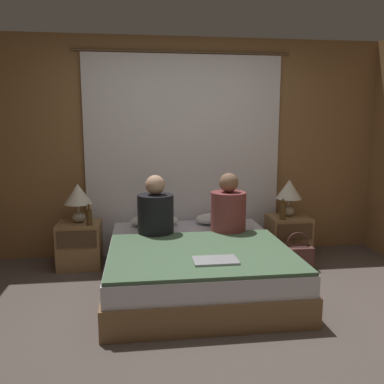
{
  "coord_description": "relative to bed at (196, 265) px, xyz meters",
  "views": [
    {
      "loc": [
        -0.52,
        -2.93,
        1.54
      ],
      "look_at": [
        0.0,
        1.02,
        0.87
      ],
      "focal_mm": 38.0,
      "sensor_mm": 36.0,
      "label": 1
    }
  ],
  "objects": [
    {
      "name": "ground_plane",
      "position": [
        0.0,
        -0.73,
        -0.21
      ],
      "size": [
        16.0,
        16.0,
        0.0
      ],
      "primitive_type": "plane",
      "color": "#564C47"
    },
    {
      "name": "person_right_in_bed",
      "position": [
        0.39,
        0.36,
        0.46
      ],
      "size": [
        0.36,
        0.36,
        0.63
      ],
      "color": "brown",
      "rests_on": "bed"
    },
    {
      "name": "nightstand_left",
      "position": [
        -1.17,
        0.69,
        0.04
      ],
      "size": [
        0.45,
        0.4,
        0.49
      ],
      "color": "#937047",
      "rests_on": "ground_plane"
    },
    {
      "name": "laptop_on_bed",
      "position": [
        0.07,
        -0.59,
        0.25
      ],
      "size": [
        0.36,
        0.22,
        0.02
      ],
      "color": "#9EA0A5",
      "rests_on": "blanket_on_bed"
    },
    {
      "name": "pillow_left",
      "position": [
        -0.36,
        0.75,
        0.27
      ],
      "size": [
        0.53,
        0.35,
        0.12
      ],
      "color": "white",
      "rests_on": "bed"
    },
    {
      "name": "handbag_on_floor",
      "position": [
        1.14,
        0.34,
        -0.08
      ],
      "size": [
        0.31,
        0.19,
        0.4
      ],
      "color": "brown",
      "rests_on": "ground_plane"
    },
    {
      "name": "beer_bottle_on_left_stand",
      "position": [
        -1.04,
        0.57,
        0.37
      ],
      "size": [
        0.06,
        0.06,
        0.23
      ],
      "color": "#513819",
      "rests_on": "nightstand_left"
    },
    {
      "name": "blanket_on_bed",
      "position": [
        0.0,
        -0.31,
        0.23
      ],
      "size": [
        1.59,
        1.26,
        0.03
      ],
      "color": "#4C6B4C",
      "rests_on": "bed"
    },
    {
      "name": "wall_back",
      "position": [
        0.0,
        1.08,
        1.04
      ],
      "size": [
        4.77,
        0.06,
        2.5
      ],
      "color": "olive",
      "rests_on": "ground_plane"
    },
    {
      "name": "beer_bottle_on_right_stand",
      "position": [
        1.05,
        0.57,
        0.37
      ],
      "size": [
        0.07,
        0.07,
        0.23
      ],
      "color": "#513819",
      "rests_on": "nightstand_right"
    },
    {
      "name": "pillow_right",
      "position": [
        0.36,
        0.75,
        0.27
      ],
      "size": [
        0.53,
        0.35,
        0.12
      ],
      "color": "white",
      "rests_on": "bed"
    },
    {
      "name": "person_left_in_bed",
      "position": [
        -0.36,
        0.36,
        0.46
      ],
      "size": [
        0.36,
        0.36,
        0.62
      ],
      "color": "black",
      "rests_on": "bed"
    },
    {
      "name": "nightstand_right",
      "position": [
        1.17,
        0.69,
        0.04
      ],
      "size": [
        0.45,
        0.4,
        0.49
      ],
      "color": "#937047",
      "rests_on": "ground_plane"
    },
    {
      "name": "lamp_right",
      "position": [
        1.17,
        0.72,
        0.57
      ],
      "size": [
        0.29,
        0.29,
        0.42
      ],
      "color": "#B2A899",
      "rests_on": "nightstand_right"
    },
    {
      "name": "bed",
      "position": [
        0.0,
        0.0,
        0.0
      ],
      "size": [
        1.65,
        1.93,
        0.42
      ],
      "color": "olive",
      "rests_on": "ground_plane"
    },
    {
      "name": "curtain_panel",
      "position": [
        0.0,
        1.02,
        0.96
      ],
      "size": [
        2.45,
        0.02,
        2.33
      ],
      "color": "white",
      "rests_on": "ground_plane"
    },
    {
      "name": "lamp_left",
      "position": [
        -1.17,
        0.72,
        0.57
      ],
      "size": [
        0.29,
        0.29,
        0.42
      ],
      "color": "#B2A899",
      "rests_on": "nightstand_left"
    }
  ]
}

